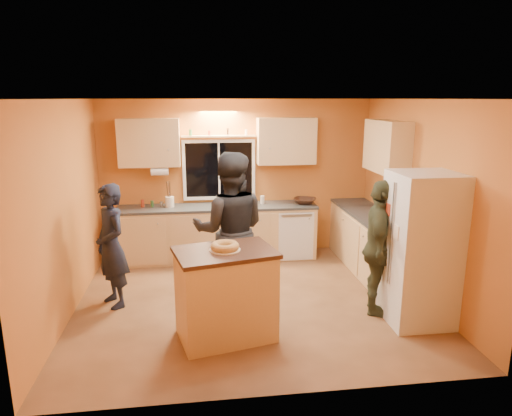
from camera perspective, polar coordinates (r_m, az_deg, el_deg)
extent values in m
plane|color=brown|center=(6.17, -0.56, -11.47)|extent=(4.50, 4.50, 0.00)
cube|color=#C57132|center=(7.69, -2.39, 3.76)|extent=(4.50, 0.04, 2.60)
cube|color=#C57132|center=(3.84, 3.02, -6.40)|extent=(4.50, 0.04, 2.60)
cube|color=#C57132|center=(5.91, -22.78, -0.30)|extent=(0.04, 4.00, 2.60)
cube|color=#C57132|center=(6.40, 19.83, 0.95)|extent=(0.04, 4.00, 2.60)
cube|color=white|center=(5.59, -0.62, 13.47)|extent=(4.50, 4.00, 0.02)
cube|color=black|center=(7.63, -4.64, 4.79)|extent=(1.10, 0.02, 0.90)
cube|color=white|center=(7.61, -4.63, 4.77)|extent=(1.20, 0.04, 1.00)
cube|color=tan|center=(7.45, -13.21, 7.95)|extent=(0.95, 0.33, 0.75)
cube|color=tan|center=(7.56, 3.80, 8.35)|extent=(0.95, 0.33, 0.75)
cube|color=tan|center=(6.95, 16.04, 7.40)|extent=(0.33, 1.00, 0.75)
cylinder|color=silver|center=(7.38, -11.95, 4.47)|extent=(0.27, 0.12, 0.12)
cube|color=tan|center=(7.57, -4.76, -3.20)|extent=(3.20, 0.60, 0.86)
cube|color=#282B2D|center=(7.46, -4.83, 0.11)|extent=(3.24, 0.62, 0.04)
cube|color=tan|center=(8.01, 11.93, -2.52)|extent=(0.60, 0.60, 0.86)
cube|color=#282B2D|center=(7.90, 12.09, 0.62)|extent=(0.62, 0.62, 0.04)
cube|color=tan|center=(6.94, 15.18, -5.22)|extent=(0.60, 1.80, 0.86)
cube|color=#282B2D|center=(6.81, 15.41, -1.64)|extent=(0.62, 1.84, 0.04)
cube|color=silver|center=(5.66, 19.91, -4.86)|extent=(0.72, 0.70, 1.80)
cube|color=tan|center=(5.12, -3.81, -10.88)|extent=(1.13, 0.88, 0.98)
cube|color=black|center=(4.93, -3.90, -5.55)|extent=(1.19, 0.94, 0.04)
torus|color=tan|center=(4.91, -3.91, -4.81)|extent=(0.31, 0.31, 0.09)
imported|color=black|center=(6.05, -17.64, -4.56)|extent=(0.63, 0.69, 1.59)
imported|color=black|center=(5.76, -3.27, -2.79)|extent=(1.03, 0.84, 1.98)
imported|color=#363A25|center=(5.75, 15.13, -4.86)|extent=(0.73, 1.06, 1.67)
imported|color=black|center=(7.62, 6.12, 0.89)|extent=(0.47, 0.47, 0.09)
cylinder|color=beige|center=(7.46, -10.74, 0.76)|extent=(0.14, 0.14, 0.17)
imported|color=gray|center=(6.55, 16.70, -0.70)|extent=(0.33, 0.31, 0.32)
cube|color=#A63219|center=(6.87, 14.76, -0.99)|extent=(0.18, 0.14, 0.07)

